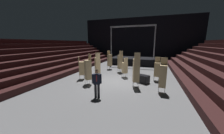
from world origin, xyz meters
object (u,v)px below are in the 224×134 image
man_with_tie (97,82)px  chair_stack_rear_right (157,69)px  chair_stack_rear_centre (88,70)px  stage_riser (133,60)px  chair_stack_aisle_left (120,62)px  chair_stack_mid_left (81,68)px  chair_stack_rear_left (163,76)px  equipment_road_case (143,79)px  chair_stack_mid_right (110,60)px  chair_stack_front_left (98,66)px  chair_stack_front_right (125,67)px  chair_stack_mid_centre (136,70)px

man_with_tie → chair_stack_rear_right: 5.73m
man_with_tie → chair_stack_rear_right: size_ratio=0.85×
chair_stack_rear_right → chair_stack_rear_centre: bearing=30.6°
stage_riser → chair_stack_aisle_left: stage_riser is taller
chair_stack_mid_left → chair_stack_rear_left: 6.72m
equipment_road_case → stage_riser: bearing=104.6°
chair_stack_mid_right → chair_stack_aisle_left: 1.99m
chair_stack_mid_right → chair_stack_rear_centre: bearing=33.4°
chair_stack_front_left → chair_stack_rear_right: 5.20m
chair_stack_rear_right → chair_stack_rear_centre: size_ratio=0.86×
chair_stack_front_right → chair_stack_rear_centre: (-2.26, -2.91, 0.25)m
chair_stack_front_right → chair_stack_aisle_left: size_ratio=0.79×
chair_stack_front_right → chair_stack_mid_left: size_ratio=0.92×
chair_stack_front_left → man_with_tie: bearing=-103.3°
man_with_tie → chair_stack_rear_centre: chair_stack_rear_centre is taller
chair_stack_rear_left → chair_stack_aisle_left: bearing=-43.9°
chair_stack_mid_right → chair_stack_rear_right: chair_stack_mid_right is taller
chair_stack_rear_centre → chair_stack_aisle_left: (1.34, 4.66, 0.00)m
chair_stack_rear_left → chair_stack_aisle_left: size_ratio=0.96×
chair_stack_mid_centre → chair_stack_rear_right: (1.49, 2.05, -0.25)m
chair_stack_mid_left → chair_stack_mid_centre: chair_stack_mid_centre is taller
chair_stack_front_right → chair_stack_rear_centre: size_ratio=0.79×
man_with_tie → equipment_road_case: (2.39, 3.66, -0.66)m
man_with_tie → chair_stack_mid_right: chair_stack_mid_right is taller
chair_stack_rear_centre → chair_stack_mid_left: bearing=-3.2°
man_with_tie → chair_stack_mid_centre: size_ratio=0.68×
chair_stack_mid_left → equipment_road_case: 5.43m
chair_stack_aisle_left → equipment_road_case: (2.74, -2.94, -0.87)m
man_with_tie → chair_stack_aisle_left: bearing=-105.0°
stage_riser → chair_stack_front_left: bearing=-102.1°
chair_stack_front_left → chair_stack_front_right: bearing=-10.6°
chair_stack_mid_right → chair_stack_rear_right: (5.41, -3.13, -0.13)m
chair_stack_mid_right → chair_stack_front_right: bearing=72.1°
chair_stack_rear_centre → chair_stack_aisle_left: size_ratio=1.00×
chair_stack_front_left → chair_stack_mid_right: (-0.29, 4.07, -0.04)m
chair_stack_mid_centre → equipment_road_case: size_ratio=2.84×
stage_riser → chair_stack_mid_right: stage_riser is taller
chair_stack_mid_left → chair_stack_aisle_left: 4.48m
stage_riser → equipment_road_case: 8.89m
chair_stack_rear_left → chair_stack_rear_centre: size_ratio=0.96×
chair_stack_mid_right → chair_stack_rear_right: size_ratio=1.12×
chair_stack_mid_centre → chair_stack_rear_left: (1.76, -0.55, -0.13)m
man_with_tie → chair_stack_front_right: 4.88m
chair_stack_mid_right → chair_stack_mid_centre: size_ratio=0.90×
stage_riser → chair_stack_rear_left: 10.87m
chair_stack_mid_left → equipment_road_case: chair_stack_mid_left is taller
chair_stack_aisle_left → chair_stack_mid_left: bearing=-169.8°
stage_riser → chair_stack_front_right: stage_riser is taller
stage_riser → chair_stack_rear_centre: bearing=-100.1°
stage_riser → equipment_road_case: (2.24, -8.60, -0.26)m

